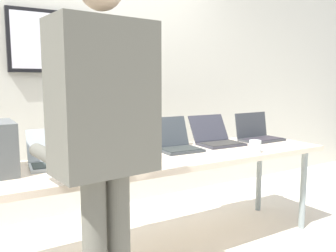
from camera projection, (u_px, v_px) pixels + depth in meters
back_wall at (96, 82)px, 3.32m from camera, size 8.00×0.11×2.45m
workbench at (156, 164)px, 2.44m from camera, size 2.76×0.70×0.72m
laptop_station_0 at (59, 157)px, 2.21m from camera, size 0.40×0.37×0.21m
laptop_station_1 at (119, 149)px, 2.43m from camera, size 0.40×0.38×0.23m
laptop_station_2 at (176, 143)px, 2.67m from camera, size 0.32×0.34×0.24m
laptop_station_3 at (216, 138)px, 2.91m from camera, size 0.36×0.38×0.23m
laptop_station_4 at (258, 134)px, 3.10m from camera, size 0.38×0.28×0.24m
person at (103, 125)px, 1.55m from camera, size 0.48×0.62×1.73m
coffee_mug at (255, 146)px, 2.58m from camera, size 0.09×0.09×0.09m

